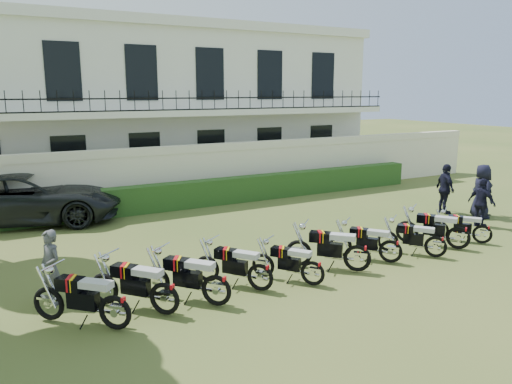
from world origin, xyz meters
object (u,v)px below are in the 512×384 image
motorcycle_0 (115,304)px  motorcycle_8 (459,232)px  officer_4 (482,193)px  officer_5 (445,189)px  motorcycle_2 (216,283)px  inspector (51,267)px  motorcycle_5 (358,252)px  motorcycle_3 (260,271)px  suv (26,198)px  motorcycle_7 (436,242)px  motorcycle_1 (164,291)px  motorcycle_4 (313,267)px  officer_3 (482,191)px  motorcycle_9 (483,230)px  officer_2 (482,203)px  motorcycle_6 (391,246)px

motorcycle_0 → motorcycle_8: motorcycle_0 is taller
officer_4 → officer_5: 1.28m
motorcycle_2 → inspector: 3.47m
inspector → motorcycle_5: bearing=52.7°
motorcycle_3 → inspector: 4.41m
suv → officer_4: suv is taller
motorcycle_3 → suv: 9.80m
motorcycle_7 → motorcycle_1: bearing=142.3°
officer_4 → officer_5: (-1.01, 0.77, 0.12)m
inspector → motorcycle_2: bearing=34.7°
suv → motorcycle_1: bearing=-153.6°
motorcycle_4 → officer_3: (8.80, 2.35, 0.49)m
motorcycle_5 → motorcycle_8: size_ratio=0.91×
motorcycle_9 → motorcycle_3: bearing=141.9°
motorcycle_0 → motorcycle_5: bearing=-43.4°
motorcycle_8 → motorcycle_9: 1.07m
motorcycle_1 → officer_4: officer_4 is taller
motorcycle_7 → motorcycle_5: bearing=139.6°
inspector → motorcycle_8: bearing=57.6°
motorcycle_1 → officer_5: officer_5 is taller
motorcycle_1 → suv: bearing=60.5°
motorcycle_2 → motorcycle_5: motorcycle_5 is taller
motorcycle_2 → suv: size_ratio=0.27×
officer_2 → officer_3: (1.04, 0.80, 0.14)m
motorcycle_9 → officer_3: bearing=0.7°
motorcycle_5 → officer_5: officer_5 is taller
motorcycle_0 → motorcycle_6: motorcycle_0 is taller
inspector → suv: bearing=155.8°
suv → inspector: bearing=-165.4°
motorcycle_1 → motorcycle_6: (6.09, 0.14, -0.05)m
motorcycle_2 → motorcycle_4: 2.38m
officer_3 → officer_4: officer_3 is taller
motorcycle_6 → officer_3: size_ratio=0.82×
officer_2 → suv: bearing=53.8°
officer_3 → officer_5: (-0.61, 1.05, -0.04)m
motorcycle_1 → motorcycle_7: motorcycle_1 is taller
motorcycle_1 → motorcycle_8: size_ratio=0.95×
motorcycle_2 → motorcycle_9: motorcycle_2 is taller
motorcycle_7 → motorcycle_4: bearing=143.7°
motorcycle_4 → motorcycle_5: motorcycle_5 is taller
motorcycle_4 → motorcycle_9: motorcycle_4 is taller
motorcycle_5 → motorcycle_9: size_ratio=1.12×
officer_2 → officer_4: (1.44, 1.08, -0.01)m
motorcycle_2 → motorcycle_6: motorcycle_2 is taller
motorcycle_4 → motorcycle_3: bearing=130.3°
suv → officer_2: bearing=-105.2°
officer_3 → motorcycle_7: bearing=134.9°
motorcycle_1 → motorcycle_9: size_ratio=1.17×
motorcycle_0 → officer_2: 12.32m
motorcycle_7 → motorcycle_3: bearing=140.4°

